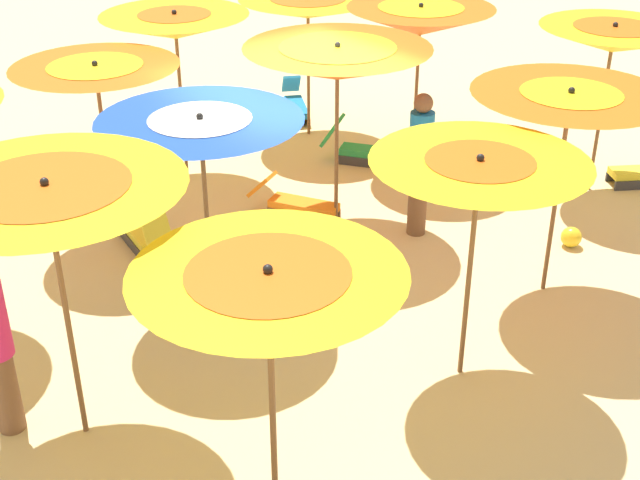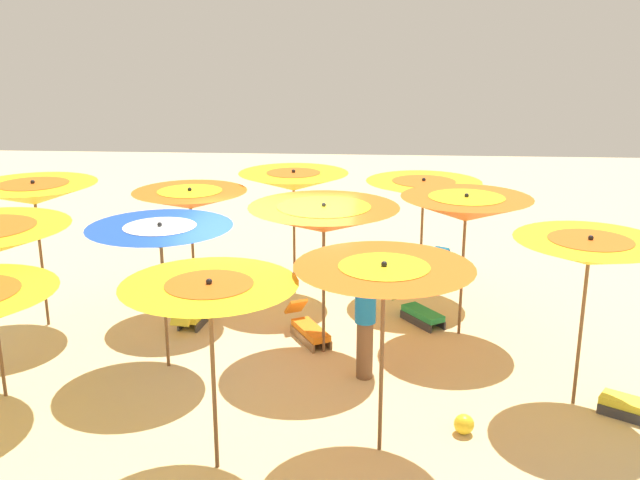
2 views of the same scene
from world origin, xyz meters
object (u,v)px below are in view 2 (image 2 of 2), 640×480
beach_umbrella_1 (466,209)px  lounger_1 (433,270)px  lounger_4 (194,313)px  beach_umbrella_6 (210,298)px  beach_ball (464,424)px  beach_umbrella_11 (34,194)px  beach_umbrella_2 (423,189)px  beach_umbrella_3 (384,282)px  beach_umbrella_5 (294,181)px  lounger_3 (308,328)px  beach_umbrella_8 (190,200)px  lounger_2 (419,309)px  beach_umbrella_4 (324,219)px  beach_umbrella_0 (589,252)px  beach_umbrella_7 (160,237)px  beachgoer_0 (365,314)px

beach_umbrella_1 → lounger_1: size_ratio=1.91×
lounger_1 → lounger_4: 5.03m
beach_umbrella_6 → lounger_4: size_ratio=1.90×
beach_ball → beach_umbrella_11: bearing=65.6°
beach_umbrella_1 → beach_umbrella_11: size_ratio=0.95×
beach_umbrella_2 → beach_umbrella_3: (-5.48, 0.82, 0.11)m
lounger_1 → beach_ball: lounger_1 is taller
beach_umbrella_3 → beach_umbrella_5: size_ratio=1.00×
beach_umbrella_6 → lounger_3: 4.22m
beach_umbrella_8 → lounger_2: (-0.18, -3.97, -1.85)m
beach_umbrella_6 → beach_umbrella_4: bearing=-17.8°
beach_umbrella_0 → beach_umbrella_1: 2.61m
beach_umbrella_7 → beach_ball: bearing=-111.0°
beach_umbrella_1 → beach_umbrella_7: beach_umbrella_1 is taller
beach_umbrella_8 → beach_umbrella_1: bearing=-98.0°
beach_umbrella_7 → lounger_4: size_ratio=1.83×
beach_umbrella_8 → lounger_4: 1.95m
beach_umbrella_8 → lounger_2: bearing=-92.6°
lounger_3 → beach_umbrella_5: bearing=163.1°
beach_umbrella_5 → lounger_2: beach_umbrella_5 is taller
beach_umbrella_7 → beach_umbrella_3: bearing=-123.1°
beach_ball → beach_umbrella_8: bearing=48.6°
beach_umbrella_2 → beach_umbrella_11: 6.77m
beach_umbrella_0 → beach_umbrella_2: bearing=23.8°
beachgoer_0 → beach_umbrella_2: bearing=-167.3°
beach_umbrella_1 → lounger_3: 3.19m
beach_umbrella_7 → beach_umbrella_0: bearing=-97.2°
beachgoer_0 → lounger_2: bearing=-174.4°
beach_umbrella_8 → lounger_3: bearing=-116.3°
beach_umbrella_7 → beachgoer_0: beach_umbrella_7 is taller
beach_umbrella_3 → beach_umbrella_5: (5.32, 1.58, 0.03)m
beach_umbrella_0 → beach_umbrella_4: beach_umbrella_4 is taller
lounger_4 → beachgoer_0: (-1.75, -2.94, 0.78)m
lounger_1 → beach_ball: 5.84m
lounger_4 → beach_umbrella_1: bearing=-82.5°
beach_umbrella_3 → beach_umbrella_8: bearing=37.5°
lounger_1 → lounger_4: bearing=-29.8°
beach_umbrella_11 → beachgoer_0: bearing=-106.3°
beach_umbrella_0 → beach_umbrella_5: beach_umbrella_5 is taller
beach_umbrella_7 → beachgoer_0: size_ratio=1.20×
beach_umbrella_7 → beach_umbrella_8: size_ratio=0.99×
beach_umbrella_8 → beach_umbrella_5: bearing=-57.3°
beach_umbrella_0 → beach_umbrella_6: size_ratio=1.02×
beach_umbrella_4 → beachgoer_0: 1.58m
beach_umbrella_5 → lounger_4: (-1.68, 1.56, -1.97)m
beach_umbrella_1 → beach_umbrella_8: beach_umbrella_1 is taller
beach_umbrella_0 → beach_umbrella_3: (-1.33, 2.65, 0.00)m
beach_umbrella_3 → beachgoer_0: size_ratio=1.29×
beach_umbrella_2 → beachgoer_0: (-3.59, 1.02, -1.06)m
beach_umbrella_1 → beach_umbrella_7: bearing=108.7°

